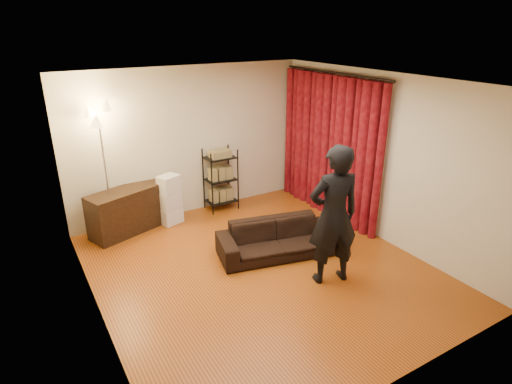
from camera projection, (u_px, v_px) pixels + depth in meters
floor at (261, 269)px, 6.30m from camera, size 5.00×5.00×0.00m
ceiling at (261, 82)px, 5.29m from camera, size 5.00×5.00×0.00m
wall_back at (190, 142)px, 7.79m from camera, size 5.00×0.00×5.00m
wall_front at (407, 268)px, 3.80m from camera, size 5.00×0.00×5.00m
wall_left at (88, 220)px, 4.72m from camera, size 0.00×5.00×5.00m
wall_right at (380, 158)px, 6.87m from camera, size 0.00×5.00×5.00m
curtain_rod at (335, 73)px, 7.26m from camera, size 0.04×2.65×0.04m
curtain at (329, 147)px, 7.73m from camera, size 0.22×2.65×2.55m
sofa at (278, 239)px, 6.61m from camera, size 1.95×1.12×0.54m
person at (334, 216)px, 5.69m from camera, size 0.81×0.63×1.97m
media_cabinet at (128, 211)px, 7.31m from camera, size 1.41×0.90×0.77m
storage_boxes at (170, 200)px, 7.58m from camera, size 0.44×0.39×0.90m
wire_shelf at (221, 179)px, 8.12m from camera, size 0.57×0.43×1.19m
floor_lamp at (106, 174)px, 6.87m from camera, size 0.42×0.42×2.23m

